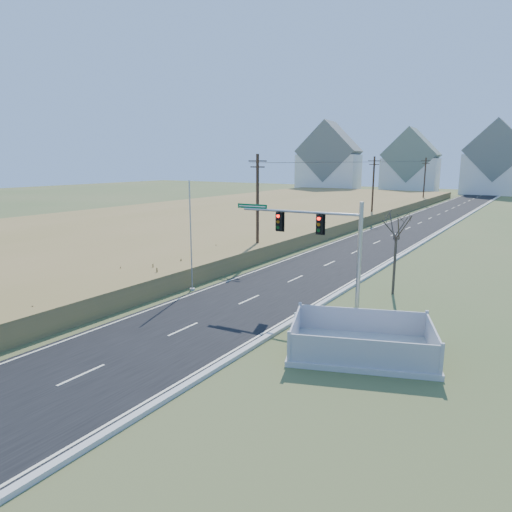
{
  "coord_description": "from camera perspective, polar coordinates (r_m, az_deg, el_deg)",
  "views": [
    {
      "loc": [
        15.02,
        -18.3,
        8.44
      ],
      "look_at": [
        1.92,
        1.83,
        3.4
      ],
      "focal_mm": 32.0,
      "sensor_mm": 36.0,
      "label": 1
    }
  ],
  "objects": [
    {
      "name": "utility_pole_far",
      "position": [
        95.82,
        20.31,
        8.88
      ],
      "size": [
        1.8,
        0.26,
        9.0
      ],
      "color": "#422D1E",
      "rests_on": "ground"
    },
    {
      "name": "utility_pole_mid",
      "position": [
        66.96,
        14.42,
        8.27
      ],
      "size": [
        1.8,
        0.26,
        9.0
      ],
      "color": "#422D1E",
      "rests_on": "ground"
    },
    {
      "name": "condo_nnw",
      "position": [
        130.55,
        18.74,
        10.58
      ],
      "size": [
        14.93,
        11.17,
        17.03
      ],
      "rotation": [
        0.0,
        0.0,
        0.07
      ],
      "color": "silver",
      "rests_on": "ground"
    },
    {
      "name": "utility_pole_near",
      "position": [
        39.82,
        0.19,
        6.44
      ],
      "size": [
        1.8,
        0.26,
        9.0
      ],
      "color": "#422D1E",
      "rests_on": "ground"
    },
    {
      "name": "reed_marsh",
      "position": [
        70.58,
        -0.73,
        5.51
      ],
      "size": [
        38.0,
        110.0,
        1.3
      ],
      "primitive_type": "cube",
      "color": "olive",
      "rests_on": "ground"
    },
    {
      "name": "condo_nw",
      "position": [
        129.64,
        9.1,
        11.38
      ],
      "size": [
        17.69,
        13.38,
        19.05
      ],
      "rotation": [
        0.0,
        0.0,
        0.14
      ],
      "color": "silver",
      "rests_on": "ground"
    },
    {
      "name": "open_sign",
      "position": [
        24.26,
        5.39,
        -7.76
      ],
      "size": [
        0.48,
        0.17,
        0.6
      ],
      "rotation": [
        0.0,
        0.0,
        0.26
      ],
      "color": "white",
      "rests_on": "ground"
    },
    {
      "name": "curb",
      "position": [
        69.66,
        23.9,
        3.95
      ],
      "size": [
        0.3,
        180.0,
        0.18
      ],
      "primitive_type": "cube",
      "color": "#B2AFA8",
      "rests_on": "ground"
    },
    {
      "name": "ground",
      "position": [
        25.13,
        -6.01,
        -7.84
      ],
      "size": [
        260.0,
        260.0,
        0.0
      ],
      "primitive_type": "plane",
      "color": "#42562A",
      "rests_on": "ground"
    },
    {
      "name": "road",
      "position": [
        70.43,
        20.57,
        4.24
      ],
      "size": [
        8.0,
        180.0,
        0.06
      ],
      "primitive_type": "cube",
      "color": "black",
      "rests_on": "ground"
    },
    {
      "name": "condo_n",
      "position": [
        130.95,
        27.83,
        10.15
      ],
      "size": [
        15.27,
        10.2,
        18.54
      ],
      "color": "silver",
      "rests_on": "ground"
    },
    {
      "name": "traffic_signal_mast",
      "position": [
        25.84,
        8.96,
        1.7
      ],
      "size": [
        7.88,
        0.94,
        6.29
      ],
      "rotation": [
        0.0,
        0.0,
        0.08
      ],
      "color": "#9EA0A5",
      "rests_on": "ground"
    },
    {
      "name": "flagpole",
      "position": [
        29.95,
        -8.11,
        1.03
      ],
      "size": [
        0.32,
        0.32,
        7.21
      ],
      "color": "#B7B5AD",
      "rests_on": "ground"
    },
    {
      "name": "bare_tree",
      "position": [
        29.85,
        17.23,
        3.83
      ],
      "size": [
        2.13,
        2.13,
        5.65
      ],
      "color": "#4C3F33",
      "rests_on": "ground"
    },
    {
      "name": "fence_enclosure",
      "position": [
        21.27,
        13.02,
        -11.02
      ],
      "size": [
        7.4,
        6.26,
        1.43
      ],
      "rotation": [
        0.0,
        0.0,
        0.37
      ],
      "color": "#B7B5AD",
      "rests_on": "ground"
    }
  ]
}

